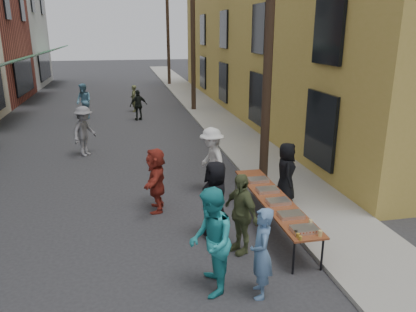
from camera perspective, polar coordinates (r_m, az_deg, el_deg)
name	(u,v)px	position (r m, az deg, el deg)	size (l,w,h in m)	color
ground	(117,248)	(9.02, -12.64, -12.56)	(120.00, 120.00, 0.00)	#28282B
sidewalk	(206,109)	(23.75, -0.34, 6.58)	(2.20, 60.00, 0.10)	gray
building_ochre	(317,20)	(24.39, 15.08, 17.99)	(10.00, 28.00, 10.00)	#AD943D
utility_pole_near	(269,28)	(11.58, 8.64, 17.42)	(0.26, 0.26, 9.00)	#2D2116
utility_pole_mid	(193,29)	(23.21, -2.14, 17.37)	(0.26, 0.26, 9.00)	#2D2116
utility_pole_far	(168,30)	(35.09, -5.67, 17.23)	(0.26, 0.26, 9.00)	#2D2116
serving_table	(273,199)	(9.47, 9.17, -6.06)	(0.70, 4.00, 0.75)	brown
catering_tray_sausage	(304,229)	(8.07, 13.40, -10.00)	(0.50, 0.33, 0.08)	maroon
catering_tray_foil_b	(291,215)	(8.60, 11.58, -8.12)	(0.50, 0.33, 0.08)	#B2B2B7
catering_tray_buns	(278,202)	(9.18, 9.86, -6.33)	(0.50, 0.33, 0.08)	tan
catering_tray_foil_d	(267,190)	(9.79, 8.36, -4.75)	(0.50, 0.33, 0.08)	#B2B2B7
catering_tray_buns_end	(258,180)	(10.40, 7.05, -3.35)	(0.50, 0.33, 0.08)	tan
condiment_jar_a	(300,238)	(7.74, 12.85, -11.18)	(0.07, 0.07, 0.08)	#A57F26
condiment_jar_b	(298,235)	(7.82, 12.54, -10.85)	(0.07, 0.07, 0.08)	#A57F26
condiment_jar_c	(296,233)	(7.90, 12.24, -10.53)	(0.07, 0.07, 0.08)	#A57F26
cup_stack	(320,233)	(7.95, 15.51, -10.46)	(0.08, 0.08, 0.12)	tan
guest_front_a	(215,200)	(8.87, 1.04, -6.25)	(0.87, 0.56, 1.78)	black
guest_front_b	(261,253)	(7.11, 7.52, -13.39)	(0.60, 0.39, 1.63)	#5478A3
guest_front_c	(211,242)	(7.07, 0.40, -12.00)	(0.94, 0.73, 1.93)	teal
guest_front_d	(212,161)	(11.31, 0.54, -0.68)	(1.22, 0.70, 1.89)	silver
guest_front_e	(241,213)	(8.36, 4.60, -8.04)	(1.00, 0.42, 1.71)	#545E36
guest_queue_back	(156,180)	(10.31, -7.31, -3.32)	(1.53, 0.49, 1.65)	maroon
server	(286,172)	(10.73, 10.93, -2.29)	(0.78, 0.51, 1.59)	black
passerby_left	(84,131)	(15.47, -17.00, 3.35)	(1.19, 0.68, 1.84)	slate
passerby_mid	(139,105)	(21.20, -9.75, 7.05)	(0.91, 0.38, 1.56)	black
passerby_right	(134,99)	(23.58, -10.40, 7.96)	(0.55, 0.36, 1.50)	#525933
passerby_far	(84,101)	(22.27, -17.06, 7.38)	(0.89, 0.69, 1.83)	teal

